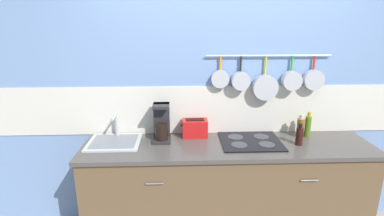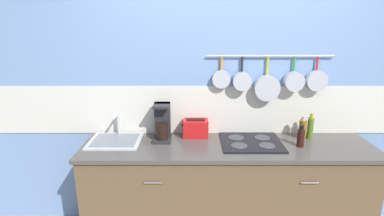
{
  "view_description": "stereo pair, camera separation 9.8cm",
  "coord_description": "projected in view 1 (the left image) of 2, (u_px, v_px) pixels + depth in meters",
  "views": [
    {
      "loc": [
        -0.41,
        -2.38,
        1.97
      ],
      "look_at": [
        -0.31,
        0.0,
        1.27
      ],
      "focal_mm": 28.0,
      "sensor_mm": 36.0,
      "label": 1
    },
    {
      "loc": [
        -0.31,
        -2.39,
        1.97
      ],
      "look_at": [
        -0.31,
        0.0,
        1.27
      ],
      "focal_mm": 28.0,
      "sensor_mm": 36.0,
      "label": 2
    }
  ],
  "objects": [
    {
      "name": "cabinet_base",
      "position": [
        226.0,
        194.0,
        2.73
      ],
      "size": [
        2.48,
        0.57,
        0.89
      ],
      "color": "brown",
      "rests_on": "ground_plane"
    },
    {
      "name": "wall_back",
      "position": [
        224.0,
        96.0,
        2.82
      ],
      "size": [
        7.2,
        0.16,
        2.6
      ],
      "color": "#7293C6",
      "rests_on": "ground_plane"
    },
    {
      "name": "toaster",
      "position": [
        195.0,
        128.0,
        2.76
      ],
      "size": [
        0.24,
        0.14,
        0.17
      ],
      "color": "red",
      "rests_on": "countertop"
    },
    {
      "name": "countertop",
      "position": [
        228.0,
        147.0,
        2.6
      ],
      "size": [
        2.52,
        0.59,
        0.03
      ],
      "color": "#4C4742",
      "rests_on": "cabinet_base"
    },
    {
      "name": "coffee_maker",
      "position": [
        162.0,
        125.0,
        2.68
      ],
      "size": [
        0.16,
        0.22,
        0.33
      ],
      "color": "#262628",
      "rests_on": "countertop"
    },
    {
      "name": "bottle_cooking_wine",
      "position": [
        299.0,
        136.0,
        2.57
      ],
      "size": [
        0.06,
        0.06,
        0.19
      ],
      "color": "#33140F",
      "rests_on": "countertop"
    },
    {
      "name": "bottle_dish_soap",
      "position": [
        308.0,
        126.0,
        2.75
      ],
      "size": [
        0.05,
        0.05,
        0.24
      ],
      "color": "#4C721E",
      "rests_on": "countertop"
    },
    {
      "name": "cooktop",
      "position": [
        251.0,
        141.0,
        2.65
      ],
      "size": [
        0.53,
        0.45,
        0.01
      ],
      "color": "black",
      "rests_on": "countertop"
    },
    {
      "name": "bottle_olive_oil",
      "position": [
        300.0,
        127.0,
        2.74
      ],
      "size": [
        0.07,
        0.07,
        0.22
      ],
      "color": "#8C5919",
      "rests_on": "countertop"
    },
    {
      "name": "sink_basin",
      "position": [
        115.0,
        141.0,
        2.63
      ],
      "size": [
        0.45,
        0.39,
        0.23
      ],
      "color": "#B7BABF",
      "rests_on": "countertop"
    }
  ]
}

